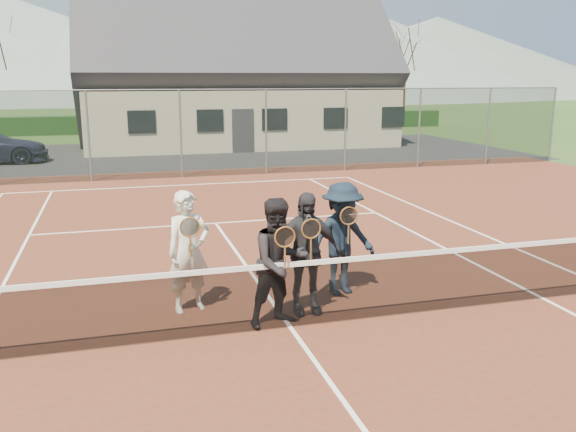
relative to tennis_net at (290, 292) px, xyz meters
name	(u,v)px	position (x,y,z in m)	size (l,w,h in m)	color
ground	(166,155)	(0.00, 20.00, -0.54)	(220.00, 220.00, 0.00)	#2A4619
court_surface	(290,328)	(0.00, 0.00, -0.53)	(30.00, 30.00, 0.02)	#562819
tarmac_carpark	(72,158)	(-4.00, 20.00, -0.53)	(40.00, 12.00, 0.01)	black
hedge_row	(150,124)	(0.00, 32.00, 0.01)	(40.00, 1.20, 1.10)	black
hill_centre	(247,30)	(20.00, 95.00, 10.46)	(120.00, 120.00, 22.00)	slate
hill_east	(436,57)	(55.00, 95.00, 6.46)	(90.00, 90.00, 14.00)	#516257
court_markings	(290,327)	(0.00, 0.00, -0.51)	(11.03, 23.83, 0.01)	white
tennis_net	(290,292)	(0.00, 0.00, 0.00)	(11.68, 0.08, 1.10)	slate
perimeter_fence	(181,134)	(0.00, 13.50, 0.99)	(30.07, 0.07, 3.02)	slate
clubhouse	(236,65)	(4.00, 24.00, 3.45)	(15.60, 8.20, 7.70)	beige
tree_c	(177,39)	(2.00, 33.00, 5.25)	(3.20, 3.20, 7.77)	#332212
tree_d	(326,41)	(12.00, 33.00, 5.25)	(3.20, 3.20, 7.77)	#3C2515
tree_e	(406,43)	(18.00, 33.00, 5.25)	(3.20, 3.20, 7.77)	#321E12
player_a	(189,251)	(-1.24, 1.04, 0.38)	(0.75, 0.59, 1.80)	silver
player_b	(280,262)	(-0.10, 0.16, 0.38)	(1.02, 0.89, 1.80)	black
player_c	(305,253)	(0.37, 0.49, 0.38)	(1.06, 0.51, 1.80)	#27272C
player_d	(342,239)	(1.17, 1.11, 0.38)	(1.27, 0.87, 1.80)	black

